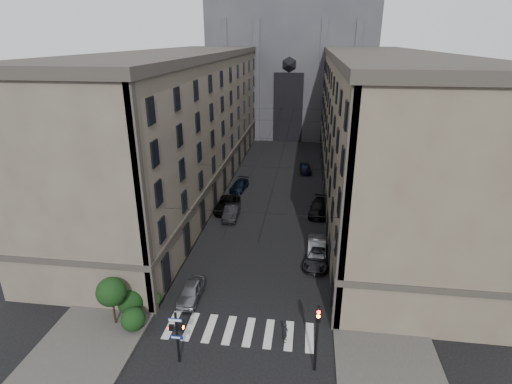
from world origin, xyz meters
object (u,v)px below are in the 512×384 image
at_px(car_right_midfar, 319,208).
at_px(pedestrian, 285,332).
at_px(car_left_near, 191,291).
at_px(car_left_midnear, 231,212).
at_px(car_right_near, 317,248).
at_px(car_left_midfar, 227,205).
at_px(car_left_far, 239,185).
at_px(car_right_far, 305,168).
at_px(traffic_light_right, 317,330).
at_px(car_right_midnear, 317,257).
at_px(gothic_tower, 292,51).
at_px(pedestrian_signal_left, 177,334).

xyz_separation_m(car_right_midfar, pedestrian, (-2.71, -23.00, -0.01)).
relative_size(car_left_near, car_left_midnear, 0.89).
xyz_separation_m(car_left_near, car_right_near, (10.49, 8.58, 0.11)).
bearing_deg(car_left_midfar, car_left_near, -87.31).
distance_m(car_left_far, car_right_near, 20.44).
height_order(car_left_midfar, car_right_far, car_left_midfar).
bearing_deg(car_left_midnear, pedestrian, -70.59).
bearing_deg(pedestrian, car_right_midfar, 3.47).
distance_m(traffic_light_right, car_left_midfar, 27.26).
bearing_deg(car_right_midfar, car_right_midnear, -84.02).
xyz_separation_m(car_right_midnear, pedestrian, (-2.36, -11.01, 0.07)).
relative_size(traffic_light_right, car_right_far, 1.19).
height_order(car_right_near, car_right_midfar, car_right_near).
height_order(car_left_near, pedestrian, pedestrian).
bearing_deg(car_left_midfar, car_right_near, -40.65).
bearing_deg(car_right_near, car_left_midnear, 143.86).
distance_m(car_left_midnear, car_right_far, 20.69).
bearing_deg(car_right_midnear, car_left_near, -138.40).
distance_m(traffic_light_right, car_right_midnear, 13.72).
xyz_separation_m(traffic_light_right, car_left_near, (-10.27, 6.48, -2.58)).
relative_size(car_left_midfar, pedestrian, 3.63).
distance_m(traffic_light_right, car_right_far, 41.69).
distance_m(car_right_midfar, car_right_far, 16.25).
distance_m(gothic_tower, car_left_far, 44.43).
bearing_deg(car_right_far, car_right_midnear, -91.96).
relative_size(car_right_midfar, pedestrian, 3.50).
relative_size(car_right_near, car_right_midnear, 0.98).
bearing_deg(car_right_midfar, traffic_light_right, -83.67).
height_order(gothic_tower, car_left_near, gothic_tower).
height_order(car_left_near, car_left_midfar, car_left_midfar).
bearing_deg(car_left_midnear, car_right_near, -38.81).
distance_m(car_left_near, car_left_midnear, 16.27).
bearing_deg(gothic_tower, pedestrian, -87.17).
distance_m(car_left_midnear, car_left_far, 9.64).
relative_size(gothic_tower, traffic_light_right, 11.15).
distance_m(traffic_light_right, car_left_near, 12.41).
height_order(car_right_midfar, car_right_far, car_right_midfar).
xyz_separation_m(pedestrian_signal_left, car_left_near, (-1.15, 6.90, -1.61)).
xyz_separation_m(gothic_tower, pedestrian_signal_left, (-3.51, -73.46, -15.48)).
xyz_separation_m(gothic_tower, car_right_midfar, (6.20, -47.58, -17.01)).
bearing_deg(traffic_light_right, car_left_midnear, 113.65).
bearing_deg(gothic_tower, car_right_midfar, -82.58).
relative_size(traffic_light_right, car_left_far, 1.13).
relative_size(car_left_near, car_left_midfar, 0.74).
bearing_deg(car_right_midnear, car_right_near, 98.96).
bearing_deg(car_left_midnear, car_left_midfar, 113.24).
distance_m(pedestrian_signal_left, traffic_light_right, 9.18).
height_order(car_left_near, car_right_midfar, car_right_midfar).
bearing_deg(gothic_tower, car_left_midnear, -94.95).
distance_m(car_left_far, car_right_midfar, 13.21).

